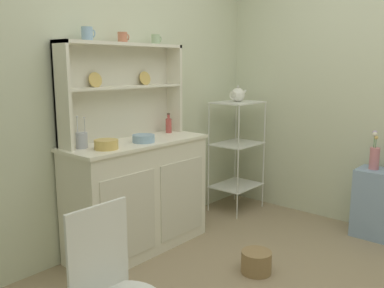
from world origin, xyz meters
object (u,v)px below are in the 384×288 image
object	(u,v)px
jam_bottle	(169,125)
porcelain_teapot	(238,95)
bakers_rack	(237,143)
floor_basket	(256,262)
wire_chair	(111,285)
hutch_shelf_unit	(121,84)
hutch_cabinet	(138,194)
bowl_mixing_large	(106,144)
flower_vase	(374,156)
utensil_jar	(82,140)
cup_sky_0	(87,34)

from	to	relation	value
jam_bottle	porcelain_teapot	bearing A→B (deg)	-9.76
bakers_rack	floor_basket	world-z (taller)	bakers_rack
wire_chair	porcelain_teapot	world-z (taller)	porcelain_teapot
hutch_shelf_unit	floor_basket	size ratio (longest dim) A/B	5.18
bakers_rack	floor_basket	bearing A→B (deg)	-138.79
hutch_cabinet	bowl_mixing_large	world-z (taller)	bowl_mixing_large
bowl_mixing_large	flower_vase	world-z (taller)	bowl_mixing_large
hutch_cabinet	wire_chair	xyz separation A→B (m)	(-1.06, -1.02, 0.07)
jam_bottle	flower_vase	distance (m)	1.73
hutch_cabinet	jam_bottle	size ratio (longest dim) A/B	6.99
utensil_jar	floor_basket	bearing A→B (deg)	-54.81
wire_chair	flower_vase	bearing A→B (deg)	8.37
hutch_shelf_unit	jam_bottle	size ratio (longest dim) A/B	6.53
cup_sky_0	jam_bottle	xyz separation A→B (m)	(0.75, -0.04, -0.71)
porcelain_teapot	cup_sky_0	bearing A→B (deg)	173.58
hutch_shelf_unit	bowl_mixing_large	world-z (taller)	hutch_shelf_unit
bakers_rack	bowl_mixing_large	world-z (taller)	bakers_rack
bakers_rack	porcelain_teapot	size ratio (longest dim) A/B	4.82
floor_basket	bowl_mixing_large	distance (m)	1.32
flower_vase	cup_sky_0	bearing A→B (deg)	141.56
floor_basket	porcelain_teapot	world-z (taller)	porcelain_teapot
flower_vase	porcelain_teapot	bearing A→B (deg)	99.73
hutch_cabinet	utensil_jar	distance (m)	0.65
bakers_rack	wire_chair	bearing A→B (deg)	-157.35
cup_sky_0	flower_vase	bearing A→B (deg)	-38.44
wire_chair	utensil_jar	xyz separation A→B (m)	(0.63, 1.10, 0.40)
porcelain_teapot	flower_vase	size ratio (longest dim) A/B	0.69
bowl_mixing_large	wire_chair	bearing A→B (deg)	-127.25
floor_basket	jam_bottle	distance (m)	1.33
hutch_shelf_unit	utensil_jar	distance (m)	0.57
bowl_mixing_large	utensil_jar	bearing A→B (deg)	121.11
hutch_shelf_unit	cup_sky_0	size ratio (longest dim) A/B	11.76
floor_basket	cup_sky_0	world-z (taller)	cup_sky_0
flower_vase	wire_chair	bearing A→B (deg)	173.90
hutch_cabinet	flower_vase	world-z (taller)	flower_vase
bowl_mixing_large	utensil_jar	xyz separation A→B (m)	(-0.09, 0.15, 0.03)
porcelain_teapot	bowl_mixing_large	bearing A→B (deg)	-179.29
hutch_cabinet	floor_basket	size ratio (longest dim) A/B	5.54
cup_sky_0	utensil_jar	xyz separation A→B (m)	(-0.12, -0.04, -0.72)
cup_sky_0	jam_bottle	size ratio (longest dim) A/B	0.56
utensil_jar	porcelain_teapot	size ratio (longest dim) A/B	1.00
floor_basket	utensil_jar	size ratio (longest dim) A/B	0.94
hutch_shelf_unit	jam_bottle	bearing A→B (deg)	-10.32
hutch_shelf_unit	utensil_jar	size ratio (longest dim) A/B	4.87
hutch_shelf_unit	jam_bottle	distance (m)	0.57
hutch_cabinet	jam_bottle	distance (m)	0.66
hutch_cabinet	flower_vase	bearing A→B (deg)	-41.41
jam_bottle	flower_vase	size ratio (longest dim) A/B	0.52
bakers_rack	utensil_jar	bearing A→B (deg)	175.53
bakers_rack	bowl_mixing_large	distance (m)	1.61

